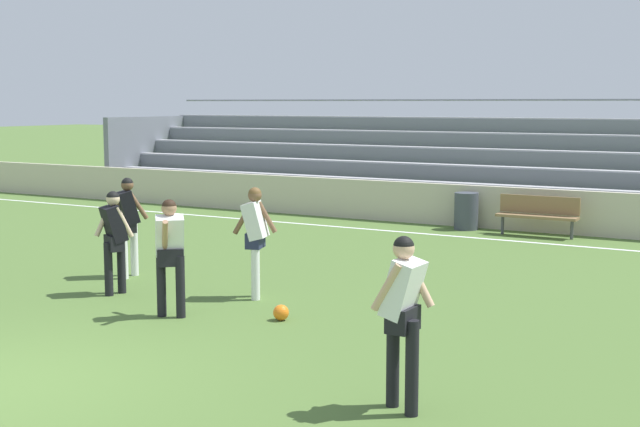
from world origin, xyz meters
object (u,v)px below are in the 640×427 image
(player_white_trailing_run, at_px, (255,232))
(player_dark_pressing_high, at_px, (114,234))
(trash_bin, at_px, (466,211))
(bench_near_bin, at_px, (538,212))
(player_dark_dropping_back, at_px, (128,218))
(bleacher_stand, at_px, (497,163))
(player_white_deep_cover, at_px, (403,307))
(soccer_ball, at_px, (281,313))
(player_white_on_ball, at_px, (170,247))

(player_white_trailing_run, bearing_deg, player_dark_pressing_high, -156.90)
(trash_bin, height_order, player_dark_pressing_high, player_dark_pressing_high)
(bench_near_bin, bearing_deg, player_dark_dropping_back, -120.79)
(trash_bin, xyz_separation_m, player_white_trailing_run, (-0.24, -8.46, 0.58))
(bleacher_stand, xyz_separation_m, trash_bin, (0.44, -3.44, -0.91))
(player_dark_pressing_high, xyz_separation_m, player_white_deep_cover, (6.02, -2.46, 0.07))
(trash_bin, bearing_deg, bleacher_stand, 97.25)
(bleacher_stand, xyz_separation_m, soccer_ball, (1.27, -12.86, -1.23))
(player_white_on_ball, relative_size, soccer_ball, 7.52)
(bleacher_stand, bearing_deg, bench_near_bin, -58.92)
(bench_near_bin, xyz_separation_m, soccer_ball, (-0.92, -9.22, -0.44))
(player_white_trailing_run, bearing_deg, player_white_deep_cover, -39.99)
(player_dark_pressing_high, height_order, soccer_ball, player_dark_pressing_high)
(bleacher_stand, height_order, player_white_trailing_run, bleacher_stand)
(player_white_on_ball, distance_m, soccer_ball, 1.78)
(player_white_on_ball, height_order, soccer_ball, player_white_on_ball)
(trash_bin, bearing_deg, player_white_deep_cover, -72.43)
(trash_bin, bearing_deg, bench_near_bin, -6.31)
(bleacher_stand, bearing_deg, player_white_trailing_run, -89.04)
(soccer_ball, bearing_deg, player_dark_pressing_high, 178.42)
(bleacher_stand, height_order, player_white_on_ball, bleacher_stand)
(player_white_on_ball, distance_m, player_white_deep_cover, 4.69)
(player_white_deep_cover, bearing_deg, bench_near_bin, 99.68)
(player_white_on_ball, xyz_separation_m, soccer_ball, (1.43, 0.60, -0.87))
(player_dark_pressing_high, height_order, player_white_deep_cover, player_white_deep_cover)
(player_dark_dropping_back, bearing_deg, player_white_deep_cover, -27.99)
(player_dark_pressing_high, distance_m, soccer_ball, 3.23)
(player_white_trailing_run, bearing_deg, bleacher_stand, 90.96)
(player_dark_pressing_high, bearing_deg, bench_near_bin, 66.15)
(player_white_on_ball, xyz_separation_m, player_white_deep_cover, (4.34, -1.78, 0.05))
(player_dark_pressing_high, xyz_separation_m, soccer_ball, (3.11, -0.09, -0.85))
(bench_near_bin, height_order, soccer_ball, bench_near_bin)
(soccer_ball, bearing_deg, player_white_trailing_run, 138.14)
(bench_near_bin, xyz_separation_m, player_white_on_ball, (-2.36, -9.82, 0.44))
(player_white_on_ball, bearing_deg, soccer_ball, 22.64)
(bench_near_bin, bearing_deg, player_white_on_ball, -103.51)
(player_dark_pressing_high, bearing_deg, player_dark_dropping_back, 123.02)
(soccer_ball, bearing_deg, bleacher_stand, 95.63)
(player_white_on_ball, xyz_separation_m, player_dark_pressing_high, (-1.68, 0.68, -0.02))
(player_dark_dropping_back, relative_size, soccer_ball, 7.78)
(bench_near_bin, relative_size, player_white_on_ball, 1.09)
(bleacher_stand, xyz_separation_m, player_dark_dropping_back, (-2.58, -11.65, -0.32))
(player_white_trailing_run, distance_m, player_dark_dropping_back, 2.79)
(bench_near_bin, distance_m, player_dark_pressing_high, 10.00)
(trash_bin, distance_m, player_white_trailing_run, 8.48)
(bleacher_stand, xyz_separation_m, player_white_trailing_run, (0.20, -11.90, -0.32))
(trash_bin, xyz_separation_m, player_dark_dropping_back, (-3.02, -8.20, 0.59))
(bench_near_bin, height_order, player_white_trailing_run, player_white_trailing_run)
(player_white_trailing_run, relative_size, soccer_ball, 7.76)
(trash_bin, height_order, player_white_deep_cover, player_white_deep_cover)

